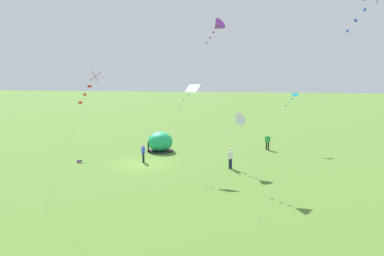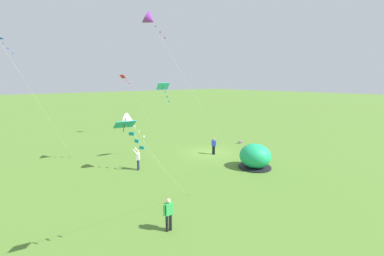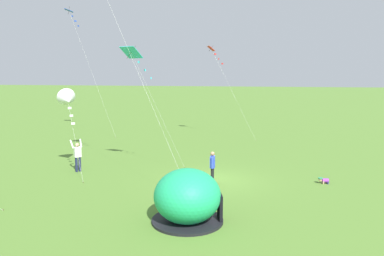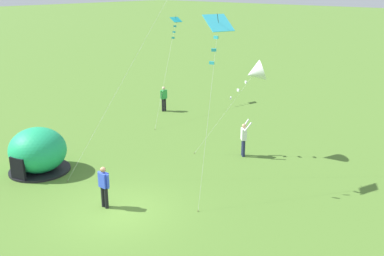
{
  "view_description": "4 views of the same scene",
  "coord_description": "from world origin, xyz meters",
  "px_view_note": "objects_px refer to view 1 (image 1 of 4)",
  "views": [
    {
      "loc": [
        31.82,
        10.73,
        7.99
      ],
      "look_at": [
        3.25,
        5.28,
        3.9
      ],
      "focal_mm": 35.0,
      "sensor_mm": 36.0,
      "label": 1
    },
    {
      "loc": [
        -18.46,
        18.02,
        7.43
      ],
      "look_at": [
        -1.76,
        3.79,
        3.36
      ],
      "focal_mm": 24.0,
      "sensor_mm": 36.0,
      "label": 2
    },
    {
      "loc": [
        -19.42,
        -2.93,
        5.73
      ],
      "look_at": [
        1.99,
        1.58,
        2.54
      ],
      "focal_mm": 35.0,
      "sensor_mm": 36.0,
      "label": 3
    },
    {
      "loc": [
        12.52,
        -9.64,
        8.5
      ],
      "look_at": [
        -1.31,
        5.85,
        1.71
      ],
      "focal_mm": 42.0,
      "sensor_mm": 36.0,
      "label": 4
    }
  ],
  "objects_px": {
    "kite_cyan": "(191,91)",
    "kite_teal": "(292,98)",
    "person_strolling": "(143,152)",
    "toddler_crawling": "(80,161)",
    "person_flying_kite": "(231,157)",
    "kite_purple": "(217,26)",
    "kite_blue": "(368,8)",
    "popup_tent": "(160,142)",
    "kite_white": "(238,120)",
    "person_far_back": "(268,141)",
    "kite_red": "(91,84)"
  },
  "relations": [
    {
      "from": "kite_teal",
      "to": "kite_blue",
      "type": "xyz_separation_m",
      "value": [
        23.08,
        1.52,
        5.44
      ]
    },
    {
      "from": "kite_red",
      "to": "kite_teal",
      "type": "bearing_deg",
      "value": 154.19
    },
    {
      "from": "person_strolling",
      "to": "kite_cyan",
      "type": "distance_m",
      "value": 7.7
    },
    {
      "from": "toddler_crawling",
      "to": "person_flying_kite",
      "type": "height_order",
      "value": "person_flying_kite"
    },
    {
      "from": "person_flying_kite",
      "to": "kite_cyan",
      "type": "xyz_separation_m",
      "value": [
        0.82,
        -3.31,
        5.72
      ]
    },
    {
      "from": "kite_cyan",
      "to": "kite_white",
      "type": "bearing_deg",
      "value": 100.12
    },
    {
      "from": "toddler_crawling",
      "to": "person_flying_kite",
      "type": "bearing_deg",
      "value": 91.7
    },
    {
      "from": "kite_teal",
      "to": "kite_red",
      "type": "relative_size",
      "value": 0.79
    },
    {
      "from": "person_strolling",
      "to": "kite_purple",
      "type": "height_order",
      "value": "kite_purple"
    },
    {
      "from": "person_flying_kite",
      "to": "person_far_back",
      "type": "relative_size",
      "value": 1.1
    },
    {
      "from": "kite_cyan",
      "to": "kite_teal",
      "type": "bearing_deg",
      "value": 140.79
    },
    {
      "from": "kite_blue",
      "to": "kite_red",
      "type": "bearing_deg",
      "value": -85.73
    },
    {
      "from": "person_far_back",
      "to": "kite_purple",
      "type": "bearing_deg",
      "value": -27.79
    },
    {
      "from": "kite_white",
      "to": "toddler_crawling",
      "type": "bearing_deg",
      "value": -88.88
    },
    {
      "from": "person_far_back",
      "to": "kite_blue",
      "type": "xyz_separation_m",
      "value": [
        21.85,
        4.0,
        10.06
      ]
    },
    {
      "from": "popup_tent",
      "to": "person_strolling",
      "type": "height_order",
      "value": "popup_tent"
    },
    {
      "from": "popup_tent",
      "to": "kite_blue",
      "type": "bearing_deg",
      "value": 38.79
    },
    {
      "from": "popup_tent",
      "to": "kite_purple",
      "type": "distance_m",
      "value": 14.11
    },
    {
      "from": "kite_teal",
      "to": "person_far_back",
      "type": "bearing_deg",
      "value": -63.6
    },
    {
      "from": "popup_tent",
      "to": "kite_blue",
      "type": "distance_m",
      "value": 26.24
    },
    {
      "from": "kite_cyan",
      "to": "kite_blue",
      "type": "bearing_deg",
      "value": 41.16
    },
    {
      "from": "popup_tent",
      "to": "person_far_back",
      "type": "bearing_deg",
      "value": 104.77
    },
    {
      "from": "kite_teal",
      "to": "kite_white",
      "type": "relative_size",
      "value": 1.33
    },
    {
      "from": "person_strolling",
      "to": "kite_blue",
      "type": "distance_m",
      "value": 22.92
    },
    {
      "from": "kite_purple",
      "to": "person_strolling",
      "type": "bearing_deg",
      "value": -93.65
    },
    {
      "from": "person_strolling",
      "to": "kite_cyan",
      "type": "bearing_deg",
      "value": 70.91
    },
    {
      "from": "person_strolling",
      "to": "kite_teal",
      "type": "bearing_deg",
      "value": 124.09
    },
    {
      "from": "person_flying_kite",
      "to": "kite_blue",
      "type": "xyz_separation_m",
      "value": [
        12.86,
        7.22,
        10.03
      ]
    },
    {
      "from": "popup_tent",
      "to": "kite_purple",
      "type": "xyz_separation_m",
      "value": [
        5.62,
        6.67,
        11.1
      ]
    },
    {
      "from": "toddler_crawling",
      "to": "kite_teal",
      "type": "distance_m",
      "value": 22.91
    },
    {
      "from": "person_flying_kite",
      "to": "kite_purple",
      "type": "height_order",
      "value": "kite_purple"
    },
    {
      "from": "person_strolling",
      "to": "kite_cyan",
      "type": "relative_size",
      "value": 0.24
    },
    {
      "from": "kite_red",
      "to": "kite_blue",
      "type": "distance_m",
      "value": 13.64
    },
    {
      "from": "toddler_crawling",
      "to": "kite_purple",
      "type": "height_order",
      "value": "kite_purple"
    },
    {
      "from": "kite_red",
      "to": "kite_purple",
      "type": "bearing_deg",
      "value": 162.0
    },
    {
      "from": "person_flying_kite",
      "to": "kite_purple",
      "type": "bearing_deg",
      "value": -107.79
    },
    {
      "from": "toddler_crawling",
      "to": "kite_white",
      "type": "distance_m",
      "value": 14.97
    },
    {
      "from": "kite_cyan",
      "to": "person_strolling",
      "type": "bearing_deg",
      "value": -109.09
    },
    {
      "from": "popup_tent",
      "to": "person_strolling",
      "type": "xyz_separation_m",
      "value": [
        5.18,
        -0.17,
        -0.03
      ]
    },
    {
      "from": "toddler_crawling",
      "to": "kite_teal",
      "type": "relative_size",
      "value": 0.09
    },
    {
      "from": "popup_tent",
      "to": "kite_red",
      "type": "bearing_deg",
      "value": 5.84
    },
    {
      "from": "person_flying_kite",
      "to": "kite_white",
      "type": "xyz_separation_m",
      "value": [
        0.13,
        0.55,
        3.25
      ]
    },
    {
      "from": "kite_teal",
      "to": "popup_tent",
      "type": "bearing_deg",
      "value": -72.99
    },
    {
      "from": "kite_purple",
      "to": "kite_blue",
      "type": "bearing_deg",
      "value": 32.68
    },
    {
      "from": "kite_purple",
      "to": "kite_blue",
      "type": "height_order",
      "value": "kite_purple"
    },
    {
      "from": "toddler_crawling",
      "to": "kite_cyan",
      "type": "distance_m",
      "value": 12.42
    },
    {
      "from": "kite_white",
      "to": "kite_purple",
      "type": "distance_m",
      "value": 8.08
    },
    {
      "from": "kite_red",
      "to": "kite_white",
      "type": "bearing_deg",
      "value": 154.68
    },
    {
      "from": "kite_red",
      "to": "toddler_crawling",
      "type": "bearing_deg",
      "value": -149.47
    },
    {
      "from": "kite_cyan",
      "to": "kite_white",
      "type": "height_order",
      "value": "kite_cyan"
    }
  ]
}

